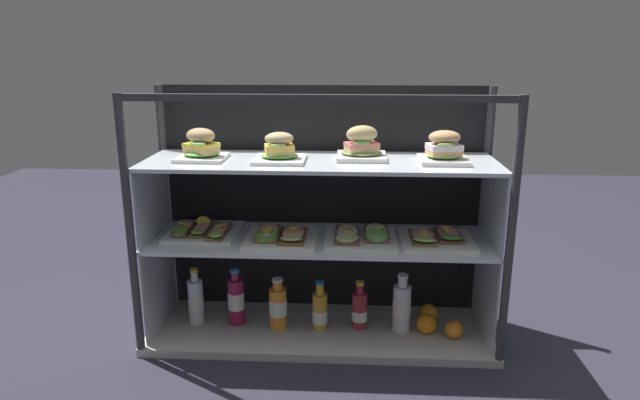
{
  "coord_description": "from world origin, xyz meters",
  "views": [
    {
      "loc": [
        0.11,
        -2.02,
        1.12
      ],
      "look_at": [
        0.0,
        0.0,
        0.56
      ],
      "focal_mm": 31.25,
      "sensor_mm": 36.0,
      "label": 1
    }
  ],
  "objects_px": {
    "open_sandwich_tray_near_left_corner": "(361,236)",
    "juice_bottle_back_left": "(196,301)",
    "plated_roll_sandwich_far_right": "(279,151)",
    "juice_bottle_tucked_behind": "(236,300)",
    "plated_roll_sandwich_right_of_center": "(201,147)",
    "orange_fruit_beside_bottles": "(428,314)",
    "juice_bottle_front_second": "(278,306)",
    "orange_fruit_rolled_forward": "(427,324)",
    "plated_roll_sandwich_center": "(362,147)",
    "juice_bottle_back_center": "(321,311)",
    "juice_bottle_front_fourth": "(402,306)",
    "open_sandwich_tray_center": "(203,231)",
    "juice_bottle_front_middle": "(360,310)",
    "plated_roll_sandwich_far_left": "(444,150)",
    "orange_fruit_near_left_post": "(454,329)",
    "open_sandwich_tray_far_right": "(437,237)",
    "open_sandwich_tray_mid_left": "(281,236)"
  },
  "relations": [
    {
      "from": "open_sandwich_tray_near_left_corner",
      "to": "juice_bottle_back_left",
      "type": "relative_size",
      "value": 1.15
    },
    {
      "from": "plated_roll_sandwich_far_right",
      "to": "juice_bottle_tucked_behind",
      "type": "height_order",
      "value": "plated_roll_sandwich_far_right"
    },
    {
      "from": "plated_roll_sandwich_right_of_center",
      "to": "orange_fruit_beside_bottles",
      "type": "distance_m",
      "value": 1.12
    },
    {
      "from": "juice_bottle_front_second",
      "to": "orange_fruit_rolled_forward",
      "type": "xyz_separation_m",
      "value": [
        0.59,
        -0.01,
        -0.05
      ]
    },
    {
      "from": "plated_roll_sandwich_far_right",
      "to": "plated_roll_sandwich_center",
      "type": "height_order",
      "value": "plated_roll_sandwich_center"
    },
    {
      "from": "plated_roll_sandwich_right_of_center",
      "to": "juice_bottle_back_center",
      "type": "relative_size",
      "value": 0.88
    },
    {
      "from": "plated_roll_sandwich_right_of_center",
      "to": "juice_bottle_front_fourth",
      "type": "distance_m",
      "value": 0.99
    },
    {
      "from": "open_sandwich_tray_center",
      "to": "juice_bottle_front_middle",
      "type": "xyz_separation_m",
      "value": [
        0.62,
        -0.01,
        -0.32
      ]
    },
    {
      "from": "juice_bottle_tucked_behind",
      "to": "juice_bottle_front_middle",
      "type": "xyz_separation_m",
      "value": [
        0.5,
        -0.01,
        -0.03
      ]
    },
    {
      "from": "plated_roll_sandwich_far_right",
      "to": "open_sandwich_tray_center",
      "type": "relative_size",
      "value": 0.67
    },
    {
      "from": "open_sandwich_tray_center",
      "to": "open_sandwich_tray_near_left_corner",
      "type": "xyz_separation_m",
      "value": [
        0.62,
        -0.03,
        0.0
      ]
    },
    {
      "from": "open_sandwich_tray_center",
      "to": "orange_fruit_beside_bottles",
      "type": "bearing_deg",
      "value": 3.11
    },
    {
      "from": "plated_roll_sandwich_far_left",
      "to": "juice_bottle_front_middle",
      "type": "xyz_separation_m",
      "value": [
        -0.29,
        0.02,
        -0.65
      ]
    },
    {
      "from": "plated_roll_sandwich_center",
      "to": "juice_bottle_back_center",
      "type": "relative_size",
      "value": 0.91
    },
    {
      "from": "juice_bottle_front_middle",
      "to": "open_sandwich_tray_near_left_corner",
      "type": "bearing_deg",
      "value": -91.16
    },
    {
      "from": "plated_roll_sandwich_right_of_center",
      "to": "orange_fruit_near_left_post",
      "type": "height_order",
      "value": "plated_roll_sandwich_right_of_center"
    },
    {
      "from": "open_sandwich_tray_far_right",
      "to": "juice_bottle_front_fourth",
      "type": "distance_m",
      "value": 0.32
    },
    {
      "from": "orange_fruit_near_left_post",
      "to": "plated_roll_sandwich_far_left",
      "type": "bearing_deg",
      "value": 150.67
    },
    {
      "from": "orange_fruit_near_left_post",
      "to": "orange_fruit_rolled_forward",
      "type": "relative_size",
      "value": 0.9
    },
    {
      "from": "orange_fruit_near_left_post",
      "to": "juice_bottle_front_second",
      "type": "bearing_deg",
      "value": 176.18
    },
    {
      "from": "plated_roll_sandwich_right_of_center",
      "to": "juice_bottle_back_left",
      "type": "height_order",
      "value": "plated_roll_sandwich_right_of_center"
    },
    {
      "from": "plated_roll_sandwich_center",
      "to": "juice_bottle_front_middle",
      "type": "distance_m",
      "value": 0.65
    },
    {
      "from": "plated_roll_sandwich_far_left",
      "to": "open_sandwich_tray_center",
      "type": "bearing_deg",
      "value": 178.15
    },
    {
      "from": "plated_roll_sandwich_center",
      "to": "orange_fruit_rolled_forward",
      "type": "xyz_separation_m",
      "value": [
        0.27,
        -0.06,
        -0.69
      ]
    },
    {
      "from": "plated_roll_sandwich_far_left",
      "to": "juice_bottle_front_middle",
      "type": "distance_m",
      "value": 0.72
    },
    {
      "from": "orange_fruit_beside_bottles",
      "to": "juice_bottle_back_left",
      "type": "bearing_deg",
      "value": -176.93
    },
    {
      "from": "juice_bottle_tucked_behind",
      "to": "juice_bottle_back_center",
      "type": "bearing_deg",
      "value": -4.03
    },
    {
      "from": "orange_fruit_rolled_forward",
      "to": "orange_fruit_beside_bottles",
      "type": "bearing_deg",
      "value": 78.12
    },
    {
      "from": "orange_fruit_near_left_post",
      "to": "juice_bottle_front_middle",
      "type": "bearing_deg",
      "value": 169.96
    },
    {
      "from": "plated_roll_sandwich_right_of_center",
      "to": "juice_bottle_tucked_behind",
      "type": "xyz_separation_m",
      "value": [
        0.1,
        0.03,
        -0.63
      ]
    },
    {
      "from": "open_sandwich_tray_mid_left",
      "to": "orange_fruit_beside_bottles",
      "type": "relative_size",
      "value": 3.44
    },
    {
      "from": "juice_bottle_back_center",
      "to": "orange_fruit_near_left_post",
      "type": "bearing_deg",
      "value": -5.28
    },
    {
      "from": "plated_roll_sandwich_far_left",
      "to": "open_sandwich_tray_mid_left",
      "type": "relative_size",
      "value": 0.65
    },
    {
      "from": "plated_roll_sandwich_right_of_center",
      "to": "juice_bottle_front_second",
      "type": "relative_size",
      "value": 0.84
    },
    {
      "from": "plated_roll_sandwich_center",
      "to": "orange_fruit_rolled_forward",
      "type": "relative_size",
      "value": 2.37
    },
    {
      "from": "open_sandwich_tray_mid_left",
      "to": "juice_bottle_tucked_behind",
      "type": "xyz_separation_m",
      "value": [
        -0.19,
        0.05,
        -0.3
      ]
    },
    {
      "from": "open_sandwich_tray_mid_left",
      "to": "orange_fruit_near_left_post",
      "type": "relative_size",
      "value": 3.86
    },
    {
      "from": "open_sandwich_tray_center",
      "to": "orange_fruit_beside_bottles",
      "type": "relative_size",
      "value": 3.56
    },
    {
      "from": "juice_bottle_front_fourth",
      "to": "open_sandwich_tray_center",
      "type": "bearing_deg",
      "value": 178.78
    },
    {
      "from": "plated_roll_sandwich_far_right",
      "to": "open_sandwich_tray_near_left_corner",
      "type": "distance_m",
      "value": 0.45
    },
    {
      "from": "plated_roll_sandwich_far_right",
      "to": "orange_fruit_near_left_post",
      "type": "bearing_deg",
      "value": -2.44
    },
    {
      "from": "plated_roll_sandwich_far_left",
      "to": "juice_bottle_front_middle",
      "type": "height_order",
      "value": "plated_roll_sandwich_far_left"
    },
    {
      "from": "open_sandwich_tray_mid_left",
      "to": "juice_bottle_back_left",
      "type": "relative_size",
      "value": 1.15
    },
    {
      "from": "plated_roll_sandwich_right_of_center",
      "to": "juice_bottle_back_center",
      "type": "height_order",
      "value": "plated_roll_sandwich_right_of_center"
    },
    {
      "from": "open_sandwich_tray_center",
      "to": "juice_bottle_tucked_behind",
      "type": "xyz_separation_m",
      "value": [
        0.12,
        0.0,
        -0.29
      ]
    },
    {
      "from": "open_sandwich_tray_mid_left",
      "to": "juice_bottle_back_center",
      "type": "distance_m",
      "value": 0.35
    },
    {
      "from": "orange_fruit_beside_bottles",
      "to": "open_sandwich_tray_mid_left",
      "type": "bearing_deg",
      "value": -170.85
    },
    {
      "from": "juice_bottle_back_center",
      "to": "juice_bottle_back_left",
      "type": "bearing_deg",
      "value": 177.7
    },
    {
      "from": "open_sandwich_tray_far_right",
      "to": "orange_fruit_beside_bottles",
      "type": "xyz_separation_m",
      "value": [
        -0.0,
        0.08,
        -0.36
      ]
    },
    {
      "from": "open_sandwich_tray_center",
      "to": "open_sandwich_tray_mid_left",
      "type": "distance_m",
      "value": 0.31
    }
  ]
}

